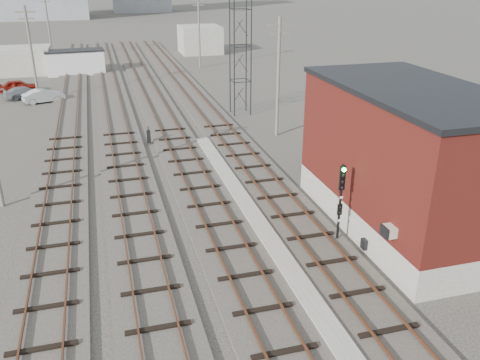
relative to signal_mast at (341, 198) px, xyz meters
name	(u,v)px	position (x,y,z in m)	size (l,w,h in m)	color
ground	(149,67)	(-3.70, 48.70, -2.35)	(320.00, 320.00, 0.00)	#282621
track_right	(199,104)	(-1.20, 27.70, -2.25)	(3.20, 90.00, 0.39)	#332D28
track_mid_right	(157,107)	(-5.20, 27.70, -2.25)	(3.20, 90.00, 0.39)	#332D28
track_mid_left	(114,110)	(-9.20, 27.70, -2.25)	(3.20, 90.00, 0.39)	#332D28
track_left	(69,113)	(-13.20, 27.70, -2.25)	(3.20, 90.00, 0.39)	#332D28
platform_curb	(258,223)	(-3.20, 2.70, -2.22)	(0.90, 28.00, 0.26)	gray
brick_building	(407,160)	(3.80, 0.70, 1.28)	(6.54, 12.20, 7.22)	gray
lattice_tower	(240,28)	(1.80, 23.70, 5.15)	(1.60, 1.60, 15.00)	black
utility_pole_left_b	(31,51)	(-16.20, 33.70, 2.44)	(1.80, 0.24, 9.00)	#595147
utility_pole_left_c	(48,25)	(-16.20, 58.70, 2.44)	(1.80, 0.24, 9.00)	#595147
utility_pole_right_a	(278,75)	(2.80, 16.70, 2.44)	(1.80, 0.24, 9.00)	#595147
utility_pole_right_b	(199,30)	(2.80, 46.70, 2.44)	(1.80, 0.24, 9.00)	#595147
shed_left	(17,61)	(-19.70, 48.70, -0.75)	(8.00, 5.00, 3.20)	gray
shed_right	(200,40)	(5.30, 58.70, -0.35)	(6.00, 6.00, 4.00)	gray
signal_mast	(341,198)	(0.00, 0.00, 0.00)	(0.40, 0.41, 4.01)	gray
switch_stand	(149,136)	(-7.14, 17.29, -1.76)	(0.31, 0.31, 1.26)	black
site_trailer	(76,62)	(-12.76, 46.66, -0.87)	(7.15, 3.49, 2.93)	silver
car_red	(19,86)	(-18.48, 38.04, -1.69)	(1.57, 3.89, 1.33)	maroon
car_silver	(44,96)	(-15.62, 32.79, -1.71)	(1.37, 3.94, 1.30)	#A7AAAE
car_grey	(25,93)	(-17.59, 35.01, -1.76)	(1.67, 4.10, 1.19)	gray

